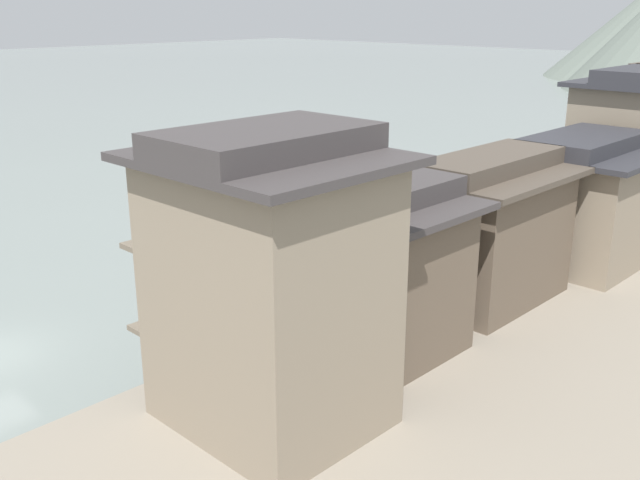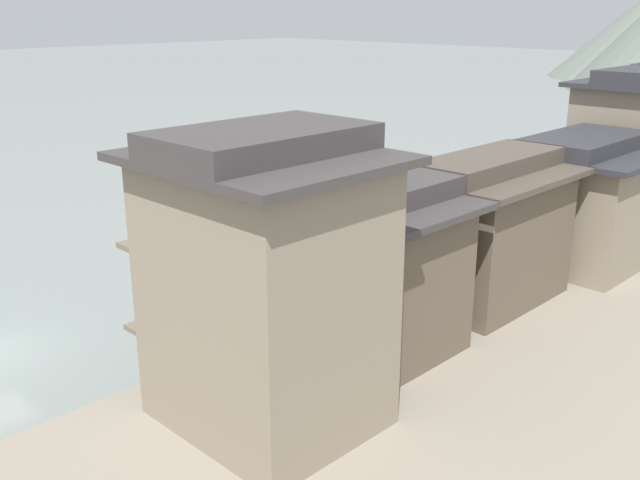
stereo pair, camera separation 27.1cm
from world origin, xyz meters
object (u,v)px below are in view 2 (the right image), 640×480
at_px(house_waterfront_far, 638,154).
at_px(boat_moored_nearest, 475,186).
at_px(house_waterfront_nearest, 265,283).
at_px(mooring_post_dock_near, 233,340).
at_px(boat_moored_far, 490,236).
at_px(house_waterfront_second, 381,269).
at_px(mooring_post_dock_mid, 422,265).
at_px(house_waterfront_narrow, 578,201).
at_px(boat_moored_second, 309,244).
at_px(boat_moored_third, 592,193).
at_px(house_waterfront_tall, 485,229).

bearing_deg(house_waterfront_far, boat_moored_nearest, 158.36).
height_order(boat_moored_nearest, house_waterfront_nearest, house_waterfront_nearest).
distance_m(house_waterfront_far, mooring_post_dock_near, 25.03).
height_order(house_waterfront_nearest, house_waterfront_far, same).
relative_size(boat_moored_far, house_waterfront_second, 0.92).
xyz_separation_m(boat_moored_nearest, house_waterfront_second, (12.52, -25.70, 3.62)).
distance_m(mooring_post_dock_near, mooring_post_dock_mid, 11.18).
relative_size(mooring_post_dock_near, mooring_post_dock_mid, 1.12).
xyz_separation_m(house_waterfront_narrow, mooring_post_dock_mid, (-4.18, -6.48, -2.62)).
relative_size(boat_moored_second, house_waterfront_far, 0.42).
xyz_separation_m(mooring_post_dock_near, mooring_post_dock_mid, (0.00, 11.18, -0.05)).
height_order(boat_moored_third, house_waterfront_second, house_waterfront_second).
height_order(house_waterfront_second, house_waterfront_tall, same).
bearing_deg(boat_moored_third, house_waterfront_narrow, -68.64).
bearing_deg(mooring_post_dock_near, boat_moored_second, 124.15).
relative_size(house_waterfront_narrow, mooring_post_dock_mid, 9.44).
bearing_deg(boat_moored_far, mooring_post_dock_near, -85.07).
relative_size(boat_moored_second, house_waterfront_narrow, 0.51).
bearing_deg(mooring_post_dock_mid, boat_moored_second, 177.47).
bearing_deg(house_waterfront_narrow, house_waterfront_far, 90.35).
distance_m(house_waterfront_second, mooring_post_dock_mid, 8.53).
height_order(boat_moored_second, house_waterfront_second, house_waterfront_second).
relative_size(house_waterfront_tall, house_waterfront_narrow, 1.04).
relative_size(boat_moored_far, house_waterfront_narrow, 0.79).
bearing_deg(house_waterfront_tall, boat_moored_third, 103.58).
relative_size(boat_moored_third, house_waterfront_far, 0.62).
xyz_separation_m(boat_moored_nearest, house_waterfront_nearest, (13.13, -31.59, 4.92)).
xyz_separation_m(house_waterfront_second, house_waterfront_tall, (-0.04, 6.75, -0.02)).
relative_size(house_waterfront_nearest, house_waterfront_second, 1.42).
height_order(boat_moored_third, house_waterfront_far, house_waterfront_far).
relative_size(boat_moored_nearest, boat_moored_third, 0.73).
bearing_deg(boat_moored_far, house_waterfront_far, 37.37).
relative_size(house_waterfront_tall, mooring_post_dock_near, 8.78).
distance_m(house_waterfront_narrow, mooring_post_dock_mid, 8.14).
xyz_separation_m(house_waterfront_nearest, house_waterfront_narrow, (0.02, 19.68, -1.31)).
bearing_deg(boat_moored_far, mooring_post_dock_mid, -78.87).
height_order(house_waterfront_nearest, mooring_post_dock_mid, house_waterfront_nearest).
relative_size(boat_moored_nearest, house_waterfront_far, 0.45).
bearing_deg(boat_moored_third, house_waterfront_tall, -76.42).
xyz_separation_m(house_waterfront_nearest, house_waterfront_far, (-0.03, 26.40, -0.00)).
relative_size(house_waterfront_tall, house_waterfront_far, 0.85).
xyz_separation_m(boat_moored_far, house_waterfront_tall, (5.22, -9.28, 3.60)).
xyz_separation_m(boat_moored_third, house_waterfront_narrow, (6.21, -15.87, 3.56)).
height_order(boat_moored_nearest, house_waterfront_second, house_waterfront_second).
bearing_deg(boat_moored_nearest, house_waterfront_tall, -56.65).
height_order(boat_moored_far, mooring_post_dock_mid, mooring_post_dock_mid).
bearing_deg(house_waterfront_narrow, house_waterfront_second, -92.62).
bearing_deg(house_waterfront_nearest, mooring_post_dock_mid, 107.50).
bearing_deg(house_waterfront_narrow, boat_moored_far, 159.10).
bearing_deg(boat_moored_far, boat_moored_nearest, 126.88).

